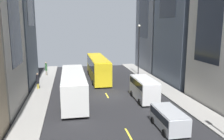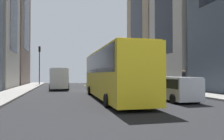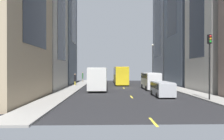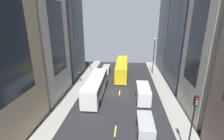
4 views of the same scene
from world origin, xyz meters
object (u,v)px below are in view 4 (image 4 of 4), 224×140
(streetcar_yellow, at_px, (122,67))
(traffic_light_near_corner, at_px, (193,116))
(pedestrian_waiting_curb, at_px, (90,65))
(city_bus_white, at_px, (96,85))
(delivery_van_white, at_px, (143,92))
(car_silver_1, at_px, (106,69))
(car_silver_0, at_px, (145,124))
(pedestrian_crossing_mid, at_px, (79,76))

(streetcar_yellow, relative_size, traffic_light_near_corner, 1.90)
(pedestrian_waiting_curb, height_order, traffic_light_near_corner, traffic_light_near_corner)
(city_bus_white, xyz_separation_m, traffic_light_near_corner, (11.44, -12.12, 2.55))
(delivery_van_white, bearing_deg, pedestrian_waiting_curb, 128.60)
(car_silver_1, relative_size, pedestrian_waiting_curb, 1.79)
(delivery_van_white, distance_m, car_silver_0, 7.78)
(city_bus_white, xyz_separation_m, car_silver_0, (7.68, -8.86, -1.01))
(delivery_van_white, relative_size, pedestrian_waiting_curb, 2.30)
(pedestrian_waiting_curb, bearing_deg, car_silver_1, -118.12)
(car_silver_0, relative_size, car_silver_1, 1.01)
(pedestrian_crossing_mid, distance_m, traffic_light_near_corner, 24.37)
(city_bus_white, distance_m, pedestrian_crossing_mid, 7.53)
(traffic_light_near_corner, bearing_deg, pedestrian_waiting_curb, 120.70)
(car_silver_0, bearing_deg, pedestrian_waiting_curb, 117.27)
(car_silver_0, distance_m, car_silver_1, 22.78)
(car_silver_0, distance_m, traffic_light_near_corner, 6.12)
(streetcar_yellow, height_order, pedestrian_crossing_mid, streetcar_yellow)
(streetcar_yellow, distance_m, pedestrian_waiting_curb, 9.32)
(streetcar_yellow, distance_m, delivery_van_white, 12.32)
(streetcar_yellow, bearing_deg, delivery_van_white, -71.40)
(city_bus_white, bearing_deg, pedestrian_crossing_mid, 128.61)
(car_silver_0, relative_size, pedestrian_waiting_curb, 1.80)
(pedestrian_waiting_curb, bearing_deg, pedestrian_crossing_mid, 170.66)
(streetcar_yellow, bearing_deg, car_silver_0, -79.67)
(streetcar_yellow, height_order, delivery_van_white, streetcar_yellow)
(delivery_van_white, distance_m, pedestrian_waiting_curb, 19.84)
(streetcar_yellow, bearing_deg, car_silver_1, 152.14)
(city_bus_white, distance_m, streetcar_yellow, 11.34)
(streetcar_yellow, bearing_deg, traffic_light_near_corner, -72.17)
(pedestrian_crossing_mid, bearing_deg, city_bus_white, 146.38)
(city_bus_white, distance_m, delivery_van_white, 8.16)
(car_silver_1, height_order, pedestrian_crossing_mid, pedestrian_crossing_mid)
(traffic_light_near_corner, bearing_deg, car_silver_0, 139.06)
(delivery_van_white, xyz_separation_m, car_silver_0, (-0.39, -7.76, -0.52))
(city_bus_white, bearing_deg, pedestrian_waiting_curb, 106.66)
(car_silver_0, height_order, pedestrian_crossing_mid, pedestrian_crossing_mid)
(delivery_van_white, relative_size, pedestrian_crossing_mid, 2.46)
(streetcar_yellow, bearing_deg, city_bus_white, -111.44)
(delivery_van_white, distance_m, traffic_light_near_corner, 11.91)
(pedestrian_waiting_curb, bearing_deg, streetcar_yellow, -121.31)
(city_bus_white, distance_m, car_silver_1, 12.69)
(delivery_van_white, bearing_deg, streetcar_yellow, 108.60)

